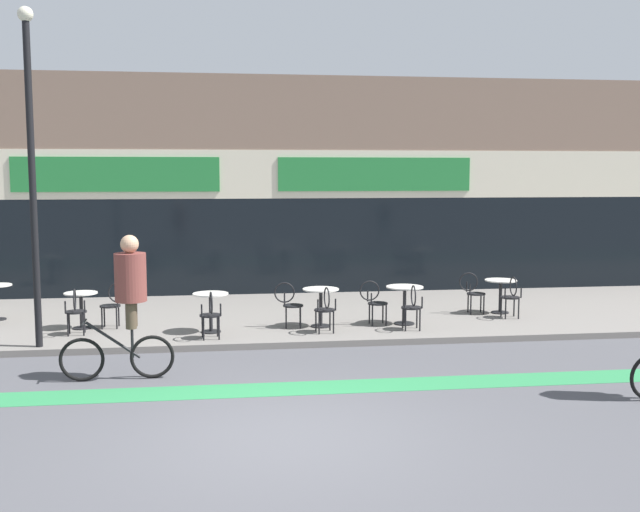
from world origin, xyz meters
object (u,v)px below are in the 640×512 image
cafe_chair_3_near (326,306)px  cafe_chair_3_side (289,302)px  bistro_table_3 (321,299)px  bistro_table_2 (211,305)px  cafe_chair_2_near (211,312)px  cafe_chair_4_near (412,304)px  cafe_chair_5_side (473,290)px  bistro_table_5 (501,289)px  cyclist_1 (128,294)px  bistro_table_4 (405,297)px  lamp_post (31,156)px  cafe_chair_5_near (512,294)px  cafe_chair_1_side (114,302)px  bistro_table_1 (81,303)px  cafe_chair_1_near (75,308)px  cafe_chair_4_side (374,299)px

cafe_chair_3_near → cafe_chair_3_side: (-0.63, 0.63, 0.00)m
bistro_table_3 → bistro_table_2: bearing=-173.4°
cafe_chair_2_near → cafe_chair_4_near: size_ratio=1.00×
cafe_chair_4_near → cafe_chair_5_side: size_ratio=1.00×
bistro_table_5 → cyclist_1: size_ratio=0.33×
cafe_chair_3_side → bistro_table_4: bearing=5.3°
cafe_chair_5_side → lamp_post: size_ratio=0.16×
cafe_chair_4_near → cyclist_1: 5.63m
cafe_chair_5_near → lamp_post: lamp_post is taller
bistro_table_5 → cafe_chair_5_near: cafe_chair_5_near is taller
bistro_table_2 → cafe_chair_5_near: size_ratio=0.84×
cyclist_1 → cafe_chair_5_near: bearing=-158.7°
bistro_table_3 → cafe_chair_5_side: bearing=14.9°
cafe_chair_1_side → cyclist_1: bearing=102.3°
cafe_chair_2_near → cafe_chair_4_near: 3.86m
bistro_table_2 → bistro_table_3: size_ratio=0.99×
cafe_chair_2_near → cafe_chair_5_side: 5.87m
cafe_chair_3_side → bistro_table_2: bearing=-165.6°
cafe_chair_3_near → cafe_chair_4_near: 1.70m
cafe_chair_5_near → cafe_chair_3_near: bearing=105.3°
cafe_chair_4_near → bistro_table_1: bearing=83.8°
cafe_chair_5_side → cyclist_1: 7.86m
bistro_table_4 → cafe_chair_1_side: size_ratio=0.85×
cafe_chair_1_near → cyclist_1: size_ratio=0.40×
cafe_chair_4_near → lamp_post: lamp_post is taller
bistro_table_5 → cyclist_1: (-7.43, -3.87, 0.69)m
bistro_table_4 → cafe_chair_3_near: bearing=-159.1°
cafe_chair_1_side → cafe_chair_2_near: size_ratio=1.00×
cafe_chair_1_near → cafe_chair_4_side: bearing=-93.9°
bistro_table_1 → cafe_chair_3_side: cafe_chair_3_side is taller
cyclist_1 → lamp_post: bearing=-49.4°
bistro_table_1 → cafe_chair_3_near: bearing=-12.8°
cafe_chair_3_near → cafe_chair_1_near: bearing=79.1°
cafe_chair_3_near → cyclist_1: cyclist_1 is taller
bistro_table_4 → cafe_chair_1_side: 5.77m
bistro_table_2 → cafe_chair_5_side: 5.72m
bistro_table_2 → cafe_chair_1_side: (-1.89, 0.68, -0.02)m
cafe_chair_5_side → lamp_post: (-8.58, -1.96, 2.80)m
cafe_chair_1_side → cafe_chair_4_near: same height
cafe_chair_5_side → cafe_chair_2_near: bearing=-155.4°
bistro_table_2 → lamp_post: 4.16m
bistro_table_2 → bistro_table_4: bearing=4.0°
bistro_table_1 → cafe_chair_2_near: bearing=-27.4°
bistro_table_1 → bistro_table_2: size_ratio=0.94×
cafe_chair_5_near → lamp_post: (-9.20, -1.33, 2.80)m
bistro_table_3 → cafe_chair_3_near: size_ratio=0.85×
lamp_post → cafe_chair_3_side: bearing=13.1°
bistro_table_5 → cafe_chair_1_side: bearing=-176.7°
bistro_table_4 → bistro_table_5: bistro_table_4 is taller
bistro_table_1 → cafe_chair_1_near: 0.63m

